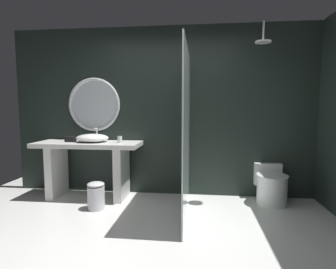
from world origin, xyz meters
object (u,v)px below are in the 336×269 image
round_wall_mirror (94,105)px  rain_shower_head (263,40)px  tissue_box (71,139)px  tumbler_cup (120,140)px  vessel_sink (92,138)px  toilet (271,185)px  waste_bin (96,195)px

round_wall_mirror → rain_shower_head: size_ratio=3.02×
tissue_box → round_wall_mirror: size_ratio=0.17×
tumbler_cup → round_wall_mirror: bearing=148.3°
vessel_sink → tissue_box: size_ratio=3.48×
rain_shower_head → tissue_box: bearing=178.4°
tumbler_cup → rain_shower_head: size_ratio=0.36×
toilet → tissue_box: bearing=-178.7°
tumbler_cup → toilet: size_ratio=0.16×
round_wall_mirror → toilet: 2.93m
toilet → waste_bin: 2.46m
round_wall_mirror → waste_bin: bearing=-68.8°
round_wall_mirror → toilet: bearing=-4.3°
tumbler_cup → rain_shower_head: (1.98, -0.04, 1.35)m
tumbler_cup → toilet: 2.28m
tumbler_cup → tissue_box: 0.78m
tissue_box → waste_bin: (0.56, -0.47, -0.70)m
rain_shower_head → round_wall_mirror: bearing=172.0°
rain_shower_head → toilet: bearing=35.7°
tissue_box → rain_shower_head: bearing=-1.6°
vessel_sink → tumbler_cup: (0.44, -0.05, -0.01)m
round_wall_mirror → rain_shower_head: (2.48, -0.35, 0.84)m
waste_bin → tissue_box: bearing=140.2°
vessel_sink → tissue_box: vessel_sink is taller
tumbler_cup → waste_bin: tumbler_cup is taller
rain_shower_head → vessel_sink: bearing=177.9°
rain_shower_head → waste_bin: rain_shower_head is taller
vessel_sink → tumbler_cup: vessel_sink is taller
vessel_sink → tissue_box: bearing=-178.0°
round_wall_mirror → waste_bin: (0.29, -0.74, -1.22)m
tumbler_cup → tissue_box: tumbler_cup is taller
tissue_box → rain_shower_head: size_ratio=0.50×
vessel_sink → tissue_box: 0.34m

